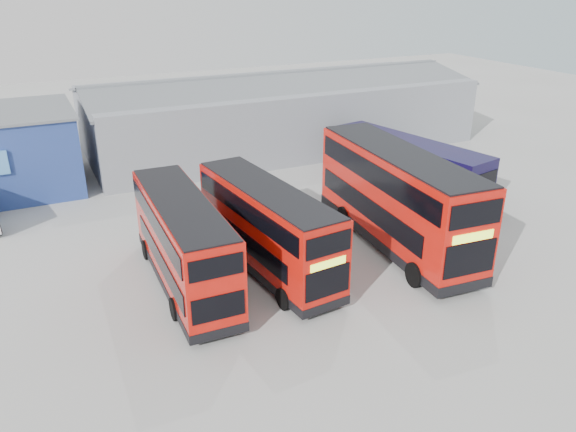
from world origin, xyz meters
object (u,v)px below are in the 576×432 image
at_px(double_decker_centre, 267,230).
at_px(double_decker_left, 184,244).
at_px(double_decker_right, 396,200).
at_px(single_decker_blue, 407,164).
at_px(maintenance_shed, 279,113).

bearing_deg(double_decker_centre, double_decker_left, 171.79).
height_order(double_decker_right, single_decker_blue, double_decker_right).
xyz_separation_m(double_decker_left, double_decker_centre, (3.91, -0.17, 0.00)).
bearing_deg(double_decker_right, maintenance_shed, 86.86).
bearing_deg(maintenance_shed, double_decker_centre, -116.38).
bearing_deg(double_decker_left, single_decker_blue, -158.02).
distance_m(maintenance_shed, double_decker_left, 23.33).
bearing_deg(single_decker_blue, double_decker_centre, 15.11).
bearing_deg(double_decker_left, double_decker_right, 178.55).
bearing_deg(double_decker_right, double_decker_left, -178.47).
xyz_separation_m(maintenance_shed, double_decker_right, (-2.58, -19.60, -0.12)).
bearing_deg(double_decker_centre, single_decker_blue, 21.00).
relative_size(double_decker_left, double_decker_right, 0.82).
bearing_deg(double_decker_left, double_decker_centre, 178.89).
distance_m(maintenance_shed, double_decker_right, 19.77).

